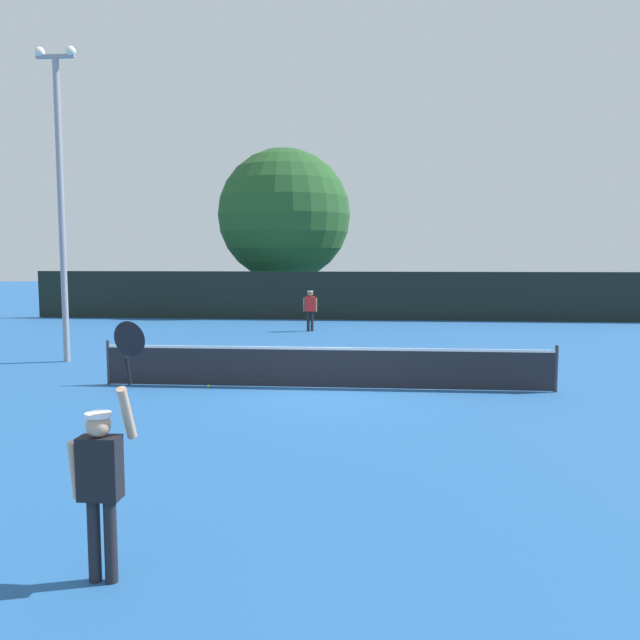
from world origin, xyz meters
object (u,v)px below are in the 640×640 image
Objects in this scene: tennis_ball at (208,386)px; parked_car_mid at (529,297)px; player_serving at (102,470)px; parked_car_near at (384,296)px; large_tree at (284,215)px; player_receiving at (310,307)px; light_pole at (60,187)px.

tennis_ball is 25.67m from parked_car_mid.
player_serving is 0.57× the size of parked_car_near.
player_serving is at bearing -81.57° from tennis_ball.
large_tree is 14.37m from parked_car_mid.
large_tree reaches higher than player_receiving.
parked_car_near is at bearing 172.20° from parked_car_mid.
parked_car_mid reaches higher than tennis_ball.
tennis_ball is 0.02× the size of parked_car_mid.
light_pole is (-6.31, -8.22, 4.00)m from player_receiving.
light_pole is at bearing -138.58° from parked_car_mid.
large_tree is 7.41m from parked_car_near.
light_pole is at bearing 146.68° from tennis_ball.
player_serving reaches higher than tennis_ball.
player_receiving is 11.58m from parked_car_near.
parked_car_mid is at bearing -135.94° from player_receiving.
large_tree is at bearing -75.62° from player_receiving.
parked_car_mid is at bearing 70.46° from player_serving.
parked_car_near is (9.49, 19.35, -4.23)m from light_pole.
tennis_ball is at bearing -125.11° from parked_car_mid.
large_tree is (-1.03, 20.44, 5.22)m from tennis_ball.
player_serving is 1.50× the size of player_receiving.
player_serving is 36.39× the size of tennis_ball.
light_pole is at bearing -110.81° from parked_car_near.
player_serving is 0.28× the size of large_tree.
player_serving reaches higher than player_receiving.
large_tree reaches higher than parked_car_mid.
player_serving is at bearing -62.57° from light_pole.
tennis_ball is 21.12m from large_tree.
large_tree is at bearing 94.59° from player_serving.
parked_car_near is (4.43, 22.68, 0.74)m from tennis_ball.
light_pole reaches higher than parked_car_mid.
large_tree is 2.02× the size of parked_car_near.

